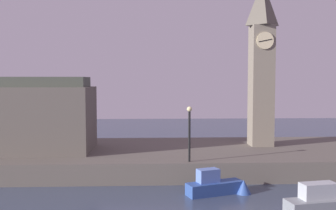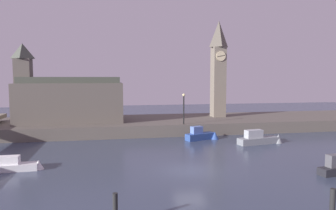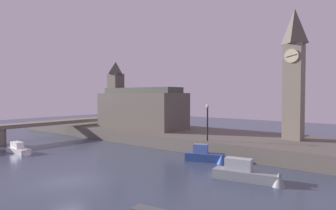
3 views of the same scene
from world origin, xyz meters
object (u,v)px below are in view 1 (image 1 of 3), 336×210
(boat_cruiser_grey, at_px, (335,202))
(boat_tour_blue, at_px, (219,186))
(streetlamp, at_px, (189,127))
(clock_tower, at_px, (262,60))
(parliament_hall, at_px, (1,114))

(boat_cruiser_grey, xyz_separation_m, boat_tour_blue, (-5.80, 3.48, 0.01))
(streetlamp, xyz_separation_m, boat_tour_blue, (1.61, -2.76, -3.37))
(clock_tower, distance_m, parliament_hall, 21.98)
(clock_tower, height_order, streetlamp, clock_tower)
(boat_cruiser_grey, bearing_deg, parliament_hall, 153.43)
(parliament_hall, relative_size, boat_tour_blue, 3.10)
(streetlamp, height_order, boat_cruiser_grey, streetlamp)
(clock_tower, bearing_deg, boat_tour_blue, -119.29)
(streetlamp, relative_size, boat_cruiser_grey, 0.70)
(boat_tour_blue, bearing_deg, boat_cruiser_grey, -30.96)
(streetlamp, distance_m, boat_cruiser_grey, 10.26)
(clock_tower, xyz_separation_m, parliament_hall, (-21.48, -1.78, -4.35))
(parliament_hall, relative_size, streetlamp, 3.51)
(parliament_hall, distance_m, boat_cruiser_grey, 24.97)
(clock_tower, distance_m, streetlamp, 10.70)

